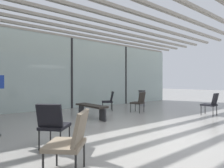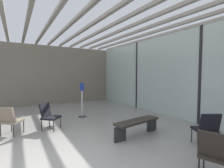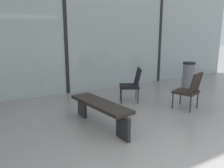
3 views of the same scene
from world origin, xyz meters
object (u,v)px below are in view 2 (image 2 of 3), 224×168
at_px(lounge_chair_2, 49,115).
at_px(lounge_chair_3, 207,127).
at_px(lounge_chair_4, 215,152).
at_px(info_sign, 82,101).
at_px(lounge_chair_0, 10,119).
at_px(waiting_bench, 137,124).

bearing_deg(lounge_chair_2, lounge_chair_3, -94.84).
height_order(lounge_chair_4, info_sign, info_sign).
height_order(lounge_chair_0, lounge_chair_2, same).
bearing_deg(lounge_chair_0, lounge_chair_4, 164.93).
relative_size(lounge_chair_4, info_sign, 0.60).
xyz_separation_m(lounge_chair_2, lounge_chair_4, (4.13, 1.94, 0.00)).
height_order(lounge_chair_0, info_sign, info_sign).
distance_m(lounge_chair_4, info_sign, 5.11).
distance_m(waiting_bench, info_sign, 2.95).
height_order(lounge_chair_2, info_sign, info_sign).
relative_size(lounge_chair_3, lounge_chair_4, 1.00).
bearing_deg(lounge_chair_2, lounge_chair_0, 130.51).
relative_size(lounge_chair_0, lounge_chair_2, 1.00).
distance_m(lounge_chair_2, lounge_chair_4, 4.56).
relative_size(lounge_chair_0, lounge_chair_4, 1.00).
bearing_deg(info_sign, waiting_bench, 12.22).
height_order(lounge_chair_0, lounge_chair_4, same).
bearing_deg(lounge_chair_4, info_sign, -14.08).
bearing_deg(lounge_chair_4, lounge_chair_0, 16.82).
height_order(waiting_bench, info_sign, info_sign).
distance_m(lounge_chair_0, lounge_chair_2, 1.07).
bearing_deg(waiting_bench, lounge_chair_4, -102.05).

